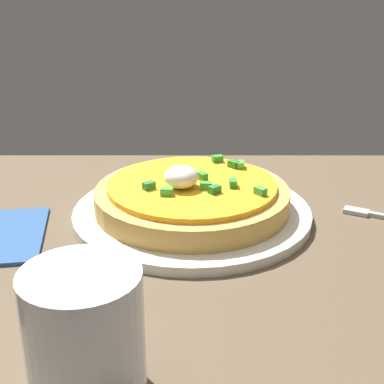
% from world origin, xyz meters
% --- Properties ---
extents(dining_table, '(1.20, 0.66, 0.02)m').
position_xyz_m(dining_table, '(0.00, 0.00, 0.01)').
color(dining_table, brown).
rests_on(dining_table, ground).
extents(plate, '(0.27, 0.27, 0.01)m').
position_xyz_m(plate, '(0.03, -0.11, 0.03)').
color(plate, silver).
rests_on(plate, dining_table).
extents(pizza, '(0.22, 0.22, 0.05)m').
position_xyz_m(pizza, '(0.03, -0.11, 0.05)').
color(pizza, tan).
rests_on(pizza, plate).
extents(cup_far, '(0.08, 0.08, 0.09)m').
position_xyz_m(cup_far, '(0.10, 0.17, 0.06)').
color(cup_far, silver).
rests_on(cup_far, dining_table).
extents(fork, '(0.10, 0.06, 0.00)m').
position_xyz_m(fork, '(-0.18, -0.11, 0.03)').
color(fork, '#B7B7BC').
rests_on(fork, dining_table).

